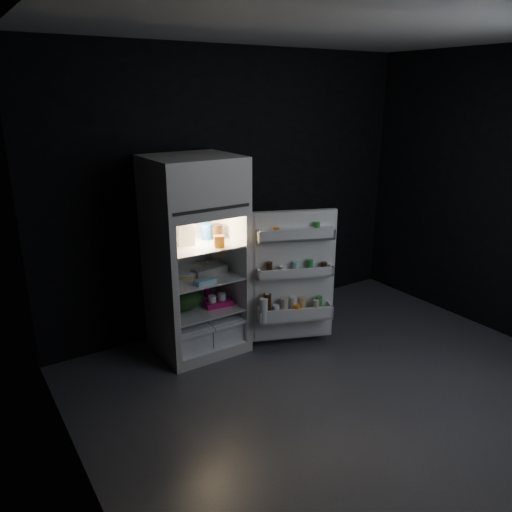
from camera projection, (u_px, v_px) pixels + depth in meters
floor at (345, 390)px, 4.02m from camera, size 4.00×3.40×0.00m
ceiling at (369, 23)px, 3.17m from camera, size 4.00×3.40×0.00m
wall_back at (235, 191)px, 4.95m from camera, size 4.00×0.00×2.70m
wall_left at (69, 284)px, 2.56m from camera, size 0.00×3.40×2.70m
refrigerator at (194, 249)px, 4.43m from camera, size 0.76×0.71×1.78m
fridge_door at (293, 279)px, 4.48m from camera, size 0.74×0.45×1.22m
milk_jug at (184, 231)px, 4.30m from camera, size 0.16×0.16×0.24m
mayo_jar at (207, 231)px, 4.47m from camera, size 0.14×0.14×0.14m
jam_jar at (217, 232)px, 4.48m from camera, size 0.12×0.12×0.13m
amber_bottle at (162, 233)px, 4.27m from camera, size 0.11×0.11×0.22m
small_carton at (219, 241)px, 4.24m from camera, size 0.11×0.09×0.10m
egg_carton at (210, 271)px, 4.47m from camera, size 0.32×0.14×0.07m
pie at (187, 272)px, 4.47m from camera, size 0.39×0.39×0.04m
flat_package at (205, 281)px, 4.26m from camera, size 0.19×0.11×0.04m
wrapped_pkg at (214, 264)px, 4.67m from camera, size 0.13×0.12×0.05m
produce_bag at (184, 300)px, 4.45m from camera, size 0.36×0.33×0.20m
yogurt_tray at (218, 303)px, 4.55m from camera, size 0.26×0.16×0.05m
small_can_red at (207, 292)px, 4.75m from camera, size 0.08×0.08×0.09m
small_can_silver at (213, 290)px, 4.79m from camera, size 0.09×0.09×0.09m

